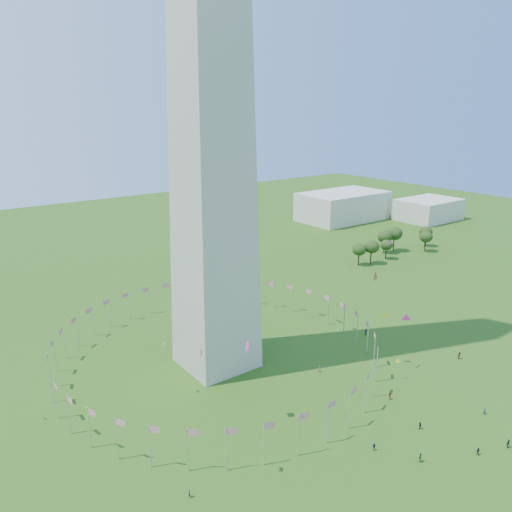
# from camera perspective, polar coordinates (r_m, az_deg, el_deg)

# --- Properties ---
(ground) EXTENTS (600.00, 600.00, 0.00)m
(ground) POSITION_cam_1_polar(r_m,az_deg,el_deg) (100.75, 12.32, -22.93)
(ground) COLOR #254B11
(ground) RESTS_ON ground
(washington_monument) EXTENTS (16.80, 16.80, 169.00)m
(washington_monument) POSITION_cam_1_polar(r_m,az_deg,el_deg) (117.79, -5.51, 26.86)
(washington_monument) COLOR #B9B5A5
(washington_monument) RESTS_ON ground
(flag_ring) EXTENTS (80.24, 80.24, 9.00)m
(flag_ring) POSITION_cam_1_polar(r_m,az_deg,el_deg) (130.23, -4.51, -10.33)
(flag_ring) COLOR silver
(flag_ring) RESTS_ON ground
(gov_building_east_a) EXTENTS (50.00, 30.00, 16.00)m
(gov_building_east_a) POSITION_cam_1_polar(r_m,az_deg,el_deg) (295.08, 9.89, 5.66)
(gov_building_east_a) COLOR beige
(gov_building_east_a) RESTS_ON ground
(gov_building_east_b) EXTENTS (35.00, 25.00, 12.00)m
(gov_building_east_b) POSITION_cam_1_polar(r_m,az_deg,el_deg) (307.82, 19.12, 5.05)
(gov_building_east_b) COLOR beige
(gov_building_east_b) RESTS_ON ground
(crowd) EXTENTS (89.95, 66.26, 1.93)m
(crowd) POSITION_cam_1_polar(r_m,az_deg,el_deg) (110.12, 17.00, -18.87)
(crowd) COLOR #242424
(crowd) RESTS_ON ground
(kites_aloft) EXTENTS (112.79, 61.81, 32.36)m
(kites_aloft) POSITION_cam_1_polar(r_m,az_deg,el_deg) (111.73, 10.55, -6.80)
(kites_aloft) COLOR #CC2699
(kites_aloft) RESTS_ON ground
(tree_line_east) EXTENTS (53.06, 15.69, 11.09)m
(tree_line_east) POSITION_cam_1_polar(r_m,az_deg,el_deg) (228.92, 15.36, 1.29)
(tree_line_east) COLOR #2F4C19
(tree_line_east) RESTS_ON ground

